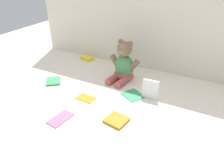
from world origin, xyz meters
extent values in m
plane|color=silver|center=(0.00, 0.00, 0.00)|extent=(3.20, 3.20, 0.00)
cube|color=beige|center=(0.00, 0.39, 0.36)|extent=(1.72, 0.03, 0.71)
ellipsoid|color=#4C8C59|center=(-0.07, 0.16, 0.08)|extent=(0.14, 0.11, 0.16)
ellipsoid|color=#B24C4C|center=(-0.07, 0.15, 0.03)|extent=(0.14, 0.12, 0.06)
sphere|color=#7A6047|center=(-0.07, 0.15, 0.20)|extent=(0.10, 0.10, 0.09)
ellipsoid|color=#997C5E|center=(-0.07, 0.12, 0.20)|extent=(0.04, 0.03, 0.03)
sphere|color=#7A6047|center=(-0.10, 0.17, 0.24)|extent=(0.04, 0.04, 0.03)
sphere|color=#7A6047|center=(-0.04, 0.16, 0.24)|extent=(0.04, 0.04, 0.03)
cylinder|color=#7A6047|center=(-0.14, 0.16, 0.11)|extent=(0.08, 0.04, 0.09)
cylinder|color=#7A6047|center=(0.00, 0.15, 0.11)|extent=(0.08, 0.04, 0.09)
cylinder|color=#B24C4C|center=(-0.11, 0.07, 0.02)|extent=(0.05, 0.10, 0.04)
cylinder|color=#B24C4C|center=(-0.04, 0.06, 0.02)|extent=(0.05, 0.10, 0.04)
cube|color=#A36A8D|center=(-0.16, -0.36, 0.00)|extent=(0.08, 0.13, 0.01)
cube|color=white|center=(0.16, 0.01, 0.05)|extent=(0.09, 0.03, 0.11)
cube|color=orange|center=(0.08, -0.25, 0.01)|extent=(0.11, 0.11, 0.01)
cube|color=#3D9858|center=(-0.44, -0.09, 0.01)|extent=(0.13, 0.13, 0.01)
cube|color=yellow|center=(-0.45, 0.30, 0.01)|extent=(0.11, 0.09, 0.02)
cube|color=#35925D|center=(0.06, -0.01, 0.00)|extent=(0.15, 0.14, 0.01)
cube|color=orange|center=(-0.16, -0.16, 0.00)|extent=(0.11, 0.07, 0.01)
camera|label=1|loc=(0.44, -0.98, 0.66)|focal=34.66mm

